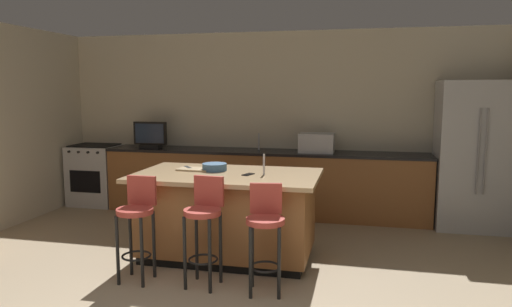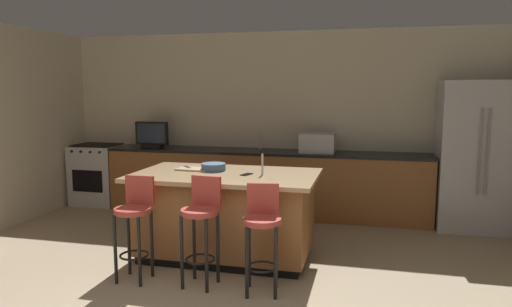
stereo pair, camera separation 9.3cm
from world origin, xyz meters
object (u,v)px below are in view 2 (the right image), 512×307
Objects in this scene: kitchen_island at (226,214)px; microwave at (318,143)px; bar_stool_left at (135,219)px; bar_stool_center at (201,221)px; refrigerator at (476,156)px; bar_stool_right at (262,229)px; fruit_bowl at (214,167)px; cutting_board at (194,169)px; tv_monitor at (152,136)px; tv_remote at (187,168)px; range_oven at (98,174)px; cell_phone at (247,174)px.

microwave is at bearing 66.93° from kitchen_island.
bar_stool_center is (0.65, 0.03, 0.02)m from bar_stool_left.
refrigerator is 3.40m from bar_stool_right.
cutting_board is (-0.23, -0.01, -0.03)m from fruit_bowl.
bar_stool_left is (-1.42, -2.61, -0.47)m from microwave.
cutting_board is (0.24, 0.92, 0.33)m from bar_stool_left.
kitchen_island is 0.98m from bar_stool_right.
refrigerator is 3.71× the size of tv_monitor.
microwave reaches higher than bar_stool_left.
bar_stool_center reaches higher than tv_remote.
refrigerator is at bearing 28.42° from fruit_bowl.
tv_monitor reaches higher than cutting_board.
range_oven is at bearing 103.38° from tv_remote.
kitchen_island is 2.02× the size of bar_stool_right.
cell_phone is (-0.53, -1.85, -0.14)m from microwave.
cell_phone is (0.89, 0.76, 0.33)m from bar_stool_left.
refrigerator is 5.52m from range_oven.
fruit_bowl is at bearing 64.09° from bar_stool_left.
tv_remote is at bearing 83.02° from bar_stool_left.
fruit_bowl is at bearing -46.71° from tv_monitor.
range_oven reaches higher than cutting_board.
range_oven is at bearing 146.18° from fruit_bowl.
bar_stool_left is 1.23m from bar_stool_right.
bar_stool_center is at bearing -106.63° from microwave.
kitchen_island is at bearing -34.07° from range_oven.
cutting_board is (-0.41, 0.89, 0.32)m from bar_stool_center.
microwave is (-2.04, 0.06, 0.11)m from refrigerator.
range_oven is (-5.50, 0.06, -0.48)m from refrigerator.
cell_phone is (0.42, -0.17, -0.04)m from fruit_bowl.
bar_stool_right is 5.67× the size of tv_remote.
tv_monitor reaches higher than bar_stool_right.
bar_stool_left reaches higher than cutting_board.
cutting_board reaches higher than cell_phone.
fruit_bowl reaches higher than kitchen_island.
microwave is 0.93× the size of tv_monitor.
kitchen_island is at bearing 116.79° from bar_stool_right.
fruit_bowl is at bearing 3.54° from cutting_board.
microwave reaches higher than cell_phone.
refrigerator is 7.13× the size of fruit_bowl.
bar_stool_left is at bearing -52.03° from range_oven.
kitchen_island is 0.63m from cutting_board.
cutting_board is at bearing 120.52° from bar_stool_center.
kitchen_island is 0.72m from tv_remote.
microwave is 2.73m from bar_stool_center.
range_oven is 3.54× the size of fruit_bowl.
microwave is 0.49× the size of bar_stool_left.
refrigerator is 4.53m from tv_monitor.
tv_remote is at bearing -36.81° from range_oven.
fruit_bowl is (0.47, 0.93, 0.36)m from bar_stool_left.
tv_monitor is 0.52× the size of bar_stool_left.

